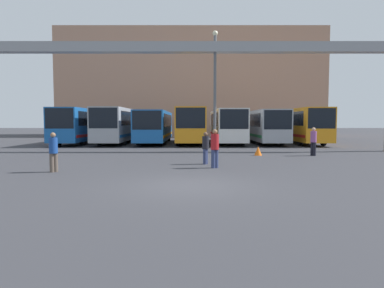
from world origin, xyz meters
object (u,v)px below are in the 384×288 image
(bus_slot_4, at_px, (227,124))
(pedestrian_mid_left, at_px, (313,141))
(bus_slot_5, at_px, (262,125))
(bus_slot_6, at_px, (301,124))
(pedestrian_near_left, at_px, (54,151))
(pedestrian_far_center, at_px, (206,147))
(bus_slot_0, at_px, (83,124))
(bus_slot_1, at_px, (120,124))
(traffic_cone, at_px, (258,151))
(lamp_post, at_px, (215,86))
(bus_slot_3, at_px, (191,124))
(pedestrian_near_center, at_px, (215,147))
(bus_slot_2, at_px, (155,125))

(bus_slot_4, xyz_separation_m, pedestrian_mid_left, (4.09, -12.56, -0.92))
(bus_slot_5, bearing_deg, bus_slot_6, -15.61)
(pedestrian_near_left, bearing_deg, pedestrian_far_center, -19.12)
(bus_slot_0, height_order, bus_slot_6, bus_slot_6)
(bus_slot_4, distance_m, bus_slot_5, 3.51)
(bus_slot_1, distance_m, bus_slot_4, 10.52)
(bus_slot_1, xyz_separation_m, traffic_cone, (11.25, -12.45, -1.63))
(pedestrian_far_center, xyz_separation_m, pedestrian_mid_left, (6.81, 4.17, 0.08))
(pedestrian_far_center, xyz_separation_m, pedestrian_near_left, (-6.44, -2.66, 0.04))
(bus_slot_5, distance_m, pedestrian_far_center, 17.93)
(bus_slot_0, distance_m, lamp_post, 15.46)
(bus_slot_3, bearing_deg, pedestrian_far_center, -87.20)
(pedestrian_near_center, bearing_deg, bus_slot_1, -95.91)
(bus_slot_2, xyz_separation_m, bus_slot_5, (10.52, 0.07, 0.02))
(bus_slot_1, bearing_deg, pedestrian_mid_left, -40.84)
(bus_slot_5, distance_m, traffic_cone, 12.82)
(bus_slot_0, distance_m, bus_slot_6, 21.05)
(bus_slot_0, height_order, bus_slot_5, bus_slot_0)
(bus_slot_1, xyz_separation_m, bus_slot_6, (17.54, -1.00, -0.02))
(pedestrian_mid_left, height_order, pedestrian_near_center, pedestrian_near_center)
(pedestrian_near_left, xyz_separation_m, lamp_post, (7.38, 10.01, 3.69))
(bus_slot_4, relative_size, bus_slot_6, 1.18)
(bus_slot_4, bearing_deg, bus_slot_1, 179.58)
(lamp_post, bearing_deg, bus_slot_5, 60.74)
(pedestrian_near_left, height_order, lamp_post, lamp_post)
(bus_slot_6, bearing_deg, pedestrian_mid_left, -104.10)
(bus_slot_4, xyz_separation_m, pedestrian_near_left, (-9.16, -19.38, -0.97))
(pedestrian_far_center, bearing_deg, bus_slot_5, -171.46)
(bus_slot_1, relative_size, pedestrian_near_center, 7.07)
(pedestrian_mid_left, bearing_deg, bus_slot_6, 131.99)
(pedestrian_near_left, xyz_separation_m, pedestrian_near_center, (6.81, 1.26, 0.06))
(bus_slot_3, xyz_separation_m, pedestrian_far_center, (0.79, -16.10, -1.07))
(bus_slot_0, height_order, lamp_post, lamp_post)
(pedestrian_near_center, bearing_deg, pedestrian_far_center, -105.44)
(bus_slot_1, height_order, bus_slot_4, bus_slot_1)
(bus_slot_2, xyz_separation_m, traffic_cone, (7.74, -12.35, -1.50))
(lamp_post, bearing_deg, bus_slot_4, 79.26)
(bus_slot_1, xyz_separation_m, bus_slot_5, (14.03, -0.02, -0.11))
(bus_slot_5, xyz_separation_m, pedestrian_near_center, (-5.86, -18.18, -0.87))
(bus_slot_1, distance_m, bus_slot_2, 3.51)
(bus_slot_4, bearing_deg, bus_slot_5, 0.94)
(bus_slot_3, bearing_deg, pedestrian_near_left, -106.78)
(bus_slot_4, bearing_deg, bus_slot_0, -178.64)
(bus_slot_4, bearing_deg, bus_slot_2, -179.88)
(bus_slot_1, bearing_deg, pedestrian_far_center, -65.09)
(bus_slot_3, bearing_deg, lamp_post, -78.83)
(bus_slot_3, distance_m, pedestrian_far_center, 16.15)
(bus_slot_2, bearing_deg, pedestrian_near_left, -96.33)
(bus_slot_6, height_order, traffic_cone, bus_slot_6)
(bus_slot_2, distance_m, pedestrian_near_left, 19.51)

